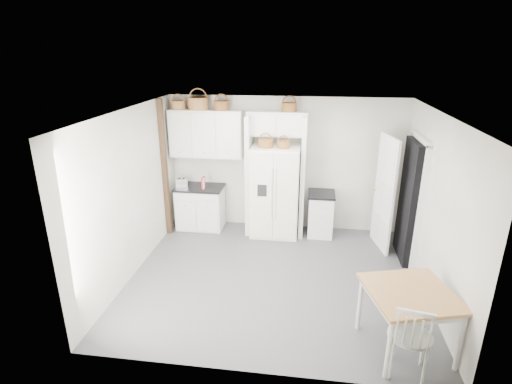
# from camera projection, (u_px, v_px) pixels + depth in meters

# --- Properties ---
(floor) EXTENTS (4.50, 4.50, 0.00)m
(floor) POSITION_uv_depth(u_px,v_px,m) (274.00, 277.00, 6.34)
(floor) COLOR #4C4D4F
(floor) RESTS_ON ground
(ceiling) EXTENTS (4.50, 4.50, 0.00)m
(ceiling) POSITION_uv_depth(u_px,v_px,m) (277.00, 113.00, 5.45)
(ceiling) COLOR white
(ceiling) RESTS_ON wall_back
(wall_back) EXTENTS (4.50, 0.00, 4.50)m
(wall_back) POSITION_uv_depth(u_px,v_px,m) (285.00, 164.00, 7.76)
(wall_back) COLOR #B2AB9B
(wall_back) RESTS_ON floor
(wall_left) EXTENTS (0.00, 4.00, 4.00)m
(wall_left) POSITION_uv_depth(u_px,v_px,m) (131.00, 194.00, 6.19)
(wall_left) COLOR #B2AB9B
(wall_left) RESTS_ON floor
(wall_right) EXTENTS (0.00, 4.00, 4.00)m
(wall_right) POSITION_uv_depth(u_px,v_px,m) (435.00, 209.00, 5.60)
(wall_right) COLOR #B2AB9B
(wall_right) RESTS_ON floor
(refrigerator) EXTENTS (0.90, 0.72, 1.74)m
(refrigerator) POSITION_uv_depth(u_px,v_px,m) (275.00, 191.00, 7.59)
(refrigerator) COLOR white
(refrigerator) RESTS_ON floor
(base_cab_left) EXTENTS (0.90, 0.57, 0.83)m
(base_cab_left) POSITION_uv_depth(u_px,v_px,m) (201.00, 208.00, 7.99)
(base_cab_left) COLOR silver
(base_cab_left) RESTS_ON floor
(base_cab_right) EXTENTS (0.46, 0.55, 0.81)m
(base_cab_right) POSITION_uv_depth(u_px,v_px,m) (320.00, 215.00, 7.69)
(base_cab_right) COLOR silver
(base_cab_right) RESTS_ON floor
(dining_table) EXTENTS (1.17, 1.17, 0.79)m
(dining_table) POSITION_uv_depth(u_px,v_px,m) (407.00, 320.00, 4.73)
(dining_table) COLOR #986537
(dining_table) RESTS_ON floor
(windsor_chair) EXTENTS (0.55, 0.52, 0.98)m
(windsor_chair) POSITION_uv_depth(u_px,v_px,m) (410.00, 336.00, 4.33)
(windsor_chair) COLOR silver
(windsor_chair) RESTS_ON floor
(counter_left) EXTENTS (0.93, 0.60, 0.04)m
(counter_left) POSITION_uv_depth(u_px,v_px,m) (200.00, 187.00, 7.85)
(counter_left) COLOR black
(counter_left) RESTS_ON base_cab_left
(counter_right) EXTENTS (0.50, 0.59, 0.04)m
(counter_right) POSITION_uv_depth(u_px,v_px,m) (322.00, 194.00, 7.54)
(counter_right) COLOR black
(counter_right) RESTS_ON base_cab_right
(toaster) EXTENTS (0.25, 0.17, 0.16)m
(toaster) POSITION_uv_depth(u_px,v_px,m) (182.00, 182.00, 7.84)
(toaster) COLOR silver
(toaster) RESTS_ON counter_left
(cookbook_red) EXTENTS (0.04, 0.15, 0.22)m
(cookbook_red) POSITION_uv_depth(u_px,v_px,m) (203.00, 183.00, 7.71)
(cookbook_red) COLOR #B01523
(cookbook_red) RESTS_ON counter_left
(cookbook_cream) EXTENTS (0.04, 0.15, 0.22)m
(cookbook_cream) POSITION_uv_depth(u_px,v_px,m) (204.00, 183.00, 7.71)
(cookbook_cream) COLOR #F0E5CA
(cookbook_cream) RESTS_ON counter_left
(basket_upper_a) EXTENTS (0.28, 0.28, 0.16)m
(basket_upper_a) POSITION_uv_depth(u_px,v_px,m) (178.00, 105.00, 7.48)
(basket_upper_a) COLOR brown
(basket_upper_a) RESTS_ON upper_cabinet
(basket_upper_b) EXTENTS (0.38, 0.38, 0.22)m
(basket_upper_b) POSITION_uv_depth(u_px,v_px,m) (198.00, 103.00, 7.41)
(basket_upper_b) COLOR brown
(basket_upper_b) RESTS_ON upper_cabinet
(basket_upper_c) EXTENTS (0.29, 0.29, 0.17)m
(basket_upper_c) POSITION_uv_depth(u_px,v_px,m) (222.00, 105.00, 7.37)
(basket_upper_c) COLOR brown
(basket_upper_c) RESTS_ON upper_cabinet
(basket_bridge_b) EXTENTS (0.27, 0.27, 0.16)m
(basket_bridge_b) POSITION_uv_depth(u_px,v_px,m) (289.00, 107.00, 7.21)
(basket_bridge_b) COLOR brown
(basket_bridge_b) RESTS_ON bridge_cabinet
(basket_fridge_a) EXTENTS (0.27, 0.27, 0.14)m
(basket_fridge_a) POSITION_uv_depth(u_px,v_px,m) (265.00, 144.00, 7.20)
(basket_fridge_a) COLOR brown
(basket_fridge_a) RESTS_ON refrigerator
(basket_fridge_b) EXTENTS (0.23, 0.23, 0.12)m
(basket_fridge_b) POSITION_uv_depth(u_px,v_px,m) (283.00, 145.00, 7.16)
(basket_fridge_b) COLOR brown
(basket_fridge_b) RESTS_ON refrigerator
(upper_cabinet) EXTENTS (1.40, 0.34, 0.90)m
(upper_cabinet) POSITION_uv_depth(u_px,v_px,m) (206.00, 133.00, 7.59)
(upper_cabinet) COLOR silver
(upper_cabinet) RESTS_ON wall_back
(bridge_cabinet) EXTENTS (1.12, 0.34, 0.45)m
(bridge_cabinet) POSITION_uv_depth(u_px,v_px,m) (277.00, 123.00, 7.34)
(bridge_cabinet) COLOR silver
(bridge_cabinet) RESTS_ON wall_back
(fridge_panel_left) EXTENTS (0.08, 0.60, 2.30)m
(fridge_panel_left) POSITION_uv_depth(u_px,v_px,m) (249.00, 175.00, 7.61)
(fridge_panel_left) COLOR silver
(fridge_panel_left) RESTS_ON floor
(fridge_panel_right) EXTENTS (0.08, 0.60, 2.30)m
(fridge_panel_right) POSITION_uv_depth(u_px,v_px,m) (303.00, 177.00, 7.48)
(fridge_panel_right) COLOR silver
(fridge_panel_right) RESTS_ON floor
(trim_post) EXTENTS (0.09, 0.09, 2.60)m
(trim_post) POSITION_uv_depth(u_px,v_px,m) (165.00, 169.00, 7.44)
(trim_post) COLOR black
(trim_post) RESTS_ON floor
(doorway_void) EXTENTS (0.18, 0.85, 2.05)m
(doorway_void) POSITION_uv_depth(u_px,v_px,m) (410.00, 201.00, 6.64)
(doorway_void) COLOR black
(doorway_void) RESTS_ON floor
(door_slab) EXTENTS (0.21, 0.79, 2.05)m
(door_slab) POSITION_uv_depth(u_px,v_px,m) (384.00, 194.00, 7.00)
(door_slab) COLOR white
(door_slab) RESTS_ON floor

